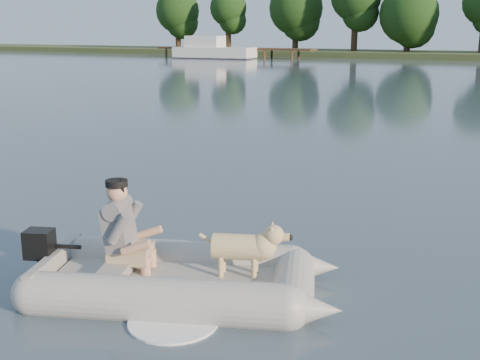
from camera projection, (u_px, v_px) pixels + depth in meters
The scene contains 8 objects.
water at pixel (136, 270), 7.46m from camera, with size 160.00×160.00×0.00m, color slate.
dock at pixel (234, 53), 63.73m from camera, with size 18.00×2.00×1.04m, color #4C331E, non-canonical shape.
treeline at pixel (471, 3), 60.50m from camera, with size 71.02×7.35×9.27m.
dinghy at pixel (180, 244), 6.67m from camera, with size 4.83×3.80×1.38m, color gray, non-canonical shape.
man at pixel (120, 224), 6.76m from camera, with size 0.72×0.62×1.07m, color slate, non-canonical shape.
dog at pixel (238, 251), 6.66m from camera, with size 0.93×0.33×0.62m, color tan, non-canonical shape.
outboard_motor at pixel (41, 261), 6.94m from camera, with size 0.41×0.29×0.78m, color black, non-canonical shape.
cabin_cruiser at pixel (214, 47), 61.78m from camera, with size 8.78×3.14×2.72m, color white, non-canonical shape.
Camera 1 is at (4.34, -5.61, 2.90)m, focal length 45.00 mm.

